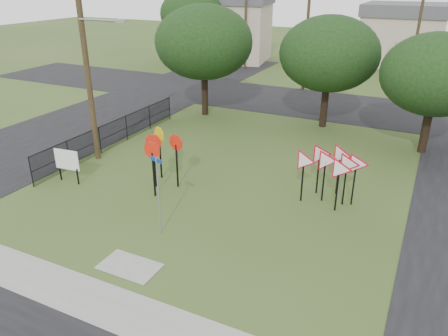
% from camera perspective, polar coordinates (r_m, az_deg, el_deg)
% --- Properties ---
extents(ground, '(140.00, 140.00, 0.00)m').
position_cam_1_polar(ground, '(16.75, -7.22, -8.25)').
color(ground, '#30481B').
extents(sidewalk, '(30.00, 1.60, 0.02)m').
position_cam_1_polar(sidewalk, '(14.12, -16.83, -16.11)').
color(sidewalk, gray).
rests_on(sidewalk, ground).
extents(planting_strip, '(30.00, 0.80, 0.02)m').
position_cam_1_polar(planting_strip, '(13.52, -20.37, -18.79)').
color(planting_strip, '#30481B').
rests_on(planting_strip, ground).
extents(street_left, '(8.00, 50.00, 0.02)m').
position_cam_1_polar(street_left, '(30.85, -16.01, 6.28)').
color(street_left, black).
rests_on(street_left, ground).
extents(street_far, '(60.00, 8.00, 0.02)m').
position_cam_1_polar(street_far, '(33.89, 11.55, 8.27)').
color(street_far, black).
rests_on(street_far, ground).
extents(curb_pad, '(2.00, 1.20, 0.02)m').
position_cam_1_polar(curb_pad, '(15.16, -12.24, -12.44)').
color(curb_pad, gray).
rests_on(curb_pad, ground).
extents(street_name_sign, '(0.60, 0.22, 3.06)m').
position_cam_1_polar(street_name_sign, '(15.85, -8.58, -3.03)').
color(street_name_sign, '#94989C').
rests_on(street_name_sign, ground).
extents(stop_sign_cluster, '(1.98, 1.97, 2.54)m').
position_cam_1_polar(stop_sign_cluster, '(19.45, -8.29, 2.59)').
color(stop_sign_cluster, black).
rests_on(stop_sign_cluster, ground).
extents(yield_sign_cluster, '(3.04, 1.63, 2.38)m').
position_cam_1_polar(yield_sign_cluster, '(18.54, 14.02, 0.61)').
color(yield_sign_cluster, black).
rests_on(yield_sign_cluster, ground).
extents(info_board, '(1.28, 0.16, 1.61)m').
position_cam_1_polar(info_board, '(21.23, -19.84, 0.87)').
color(info_board, black).
rests_on(info_board, ground).
extents(utility_pole_main, '(3.55, 0.33, 10.00)m').
position_cam_1_polar(utility_pole_main, '(22.58, -17.50, 13.54)').
color(utility_pole_main, '#42341E').
rests_on(utility_pole_main, ground).
extents(far_pole_a, '(1.40, 0.24, 9.00)m').
position_cam_1_polar(far_pole_a, '(37.35, 10.77, 16.94)').
color(far_pole_a, '#42341E').
rests_on(far_pole_a, ground).
extents(far_pole_b, '(1.40, 0.24, 8.50)m').
position_cam_1_polar(far_pole_b, '(40.02, 23.89, 15.48)').
color(far_pole_b, '#42341E').
rests_on(far_pole_b, ground).
extents(far_pole_c, '(1.40, 0.24, 9.00)m').
position_cam_1_polar(far_pole_c, '(45.65, 2.82, 18.50)').
color(far_pole_c, '#42341E').
rests_on(far_pole_c, ground).
extents(fence_run, '(0.05, 11.55, 1.50)m').
position_cam_1_polar(fence_run, '(25.16, -14.21, 4.42)').
color(fence_run, black).
rests_on(fence_run, ground).
extents(house_left, '(10.58, 8.88, 7.20)m').
position_cam_1_polar(house_left, '(51.02, 0.35, 18.02)').
color(house_left, beige).
rests_on(house_left, ground).
extents(house_mid, '(8.40, 8.40, 6.20)m').
position_cam_1_polar(house_mid, '(52.19, 22.37, 15.90)').
color(house_mid, beige).
rests_on(house_mid, ground).
extents(tree_near_left, '(6.40, 6.40, 7.27)m').
position_cam_1_polar(tree_near_left, '(29.58, -2.65, 16.08)').
color(tree_near_left, black).
rests_on(tree_near_left, ground).
extents(tree_near_mid, '(6.00, 6.00, 6.80)m').
position_cam_1_polar(tree_near_mid, '(27.73, 13.59, 14.29)').
color(tree_near_mid, black).
rests_on(tree_near_mid, ground).
extents(tree_near_right, '(5.60, 5.60, 6.33)m').
position_cam_1_polar(tree_near_right, '(25.14, 26.00, 10.92)').
color(tree_near_right, black).
rests_on(tree_near_right, ground).
extents(tree_far_left, '(6.80, 6.80, 7.73)m').
position_cam_1_polar(tree_far_left, '(48.29, -4.10, 19.44)').
color(tree_far_left, black).
rests_on(tree_far_left, ground).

